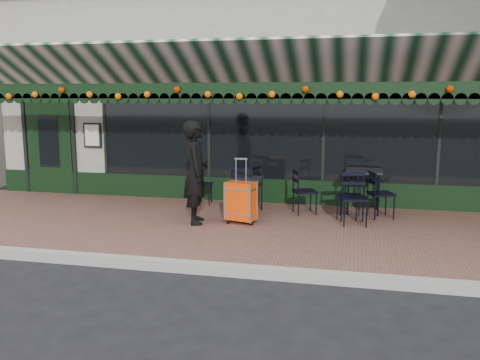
% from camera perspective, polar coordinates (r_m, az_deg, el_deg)
% --- Properties ---
extents(ground, '(80.00, 80.00, 0.00)m').
position_cam_1_polar(ground, '(7.09, -4.49, -10.14)').
color(ground, black).
rests_on(ground, ground).
extents(sidewalk, '(18.00, 4.00, 0.15)m').
position_cam_1_polar(sidewalk, '(8.92, -0.71, -5.49)').
color(sidewalk, brown).
rests_on(sidewalk, ground).
extents(curb, '(18.00, 0.16, 0.15)m').
position_cam_1_polar(curb, '(7.00, -4.70, -9.77)').
color(curb, '#9E9E99').
rests_on(curb, ground).
extents(restaurant_building, '(12.00, 9.60, 4.50)m').
position_cam_1_polar(restaurant_building, '(14.35, 4.72, 9.04)').
color(restaurant_building, gray).
rests_on(restaurant_building, ground).
extents(woman, '(0.59, 0.75, 1.80)m').
position_cam_1_polar(woman, '(8.88, -4.97, 0.85)').
color(woman, black).
rests_on(woman, sidewalk).
extents(suitcase, '(0.56, 0.40, 1.15)m').
position_cam_1_polar(suitcase, '(8.89, 0.11, -2.48)').
color(suitcase, '#FB4307').
rests_on(suitcase, sidewalk).
extents(cafe_table_a, '(0.67, 0.67, 0.83)m').
position_cam_1_polar(cafe_table_a, '(9.96, 13.71, 0.64)').
color(cafe_table_a, black).
rests_on(cafe_table_a, sidewalk).
extents(cafe_table_b, '(0.55, 0.55, 0.68)m').
position_cam_1_polar(cafe_table_b, '(9.70, 0.89, -0.12)').
color(cafe_table_b, black).
rests_on(cafe_table_b, sidewalk).
extents(chair_a_left, '(0.47, 0.47, 0.83)m').
position_cam_1_polar(chair_a_left, '(9.46, 12.10, -1.78)').
color(chair_a_left, black).
rests_on(chair_a_left, sidewalk).
extents(chair_a_right, '(0.56, 0.56, 0.87)m').
position_cam_1_polar(chair_a_right, '(9.65, 15.56, -1.57)').
color(chair_a_right, black).
rests_on(chair_a_right, sidewalk).
extents(chair_a_front, '(0.52, 0.52, 0.92)m').
position_cam_1_polar(chair_a_front, '(9.00, 12.70, -2.09)').
color(chair_a_front, black).
rests_on(chair_a_front, sidewalk).
extents(chair_b_left, '(0.50, 0.50, 0.85)m').
position_cam_1_polar(chair_b_left, '(10.19, 0.86, -0.70)').
color(chair_b_left, black).
rests_on(chair_b_left, sidewalk).
extents(chair_b_right, '(0.55, 0.55, 0.85)m').
position_cam_1_polar(chair_b_right, '(9.70, 7.30, -1.32)').
color(chair_b_right, black).
rests_on(chair_b_right, sidewalk).
extents(chair_b_front, '(0.53, 0.53, 0.88)m').
position_cam_1_polar(chair_b_front, '(9.48, 0.16, -1.38)').
color(chair_b_front, black).
rests_on(chair_b_front, sidewalk).
extents(chair_solo, '(0.45, 0.45, 0.81)m').
position_cam_1_polar(chair_solo, '(10.51, -4.25, -0.54)').
color(chair_solo, black).
rests_on(chair_solo, sidewalk).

